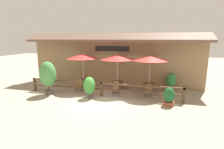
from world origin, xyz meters
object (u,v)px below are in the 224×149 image
at_px(potted_plant_entrance_palm, 89,86).
at_px(potted_plant_small_flowering, 171,81).
at_px(chair_middle_wallside, 120,83).
at_px(chair_far_wallside, 149,85).
at_px(potted_plant_broad_leaf, 48,75).
at_px(patio_umbrella_near, 83,56).
at_px(chair_far_streetside, 148,90).
at_px(potted_plant_tall_tropical, 169,97).
at_px(chair_near_wallside, 87,80).
at_px(patio_umbrella_middle, 118,57).
at_px(dining_table_far, 149,86).
at_px(patio_umbrella_far, 150,58).
at_px(dining_table_middle, 117,83).
at_px(chair_middle_streetside, 116,87).
at_px(dining_table_near, 84,81).
at_px(chair_near_streetside, 79,85).

relative_size(potted_plant_entrance_palm, potted_plant_small_flowering, 1.06).
distance_m(chair_middle_wallside, chair_far_wallside, 2.21).
bearing_deg(potted_plant_broad_leaf, patio_umbrella_near, 50.03).
xyz_separation_m(chair_middle_wallside, potted_plant_small_flowering, (3.73, 0.38, 0.25)).
xyz_separation_m(chair_far_streetside, potted_plant_tall_tropical, (1.22, -1.36, 0.05)).
distance_m(chair_near_wallside, potted_plant_tall_tropical, 6.79).
distance_m(chair_far_streetside, potted_plant_small_flowering, 2.31).
relative_size(patio_umbrella_near, patio_umbrella_middle, 1.00).
height_order(patio_umbrella_middle, dining_table_far, patio_umbrella_middle).
height_order(chair_far_wallside, potted_plant_entrance_palm, potted_plant_entrance_palm).
xyz_separation_m(chair_middle_wallside, patio_umbrella_far, (2.22, -0.68, 2.04)).
bearing_deg(chair_far_streetside, dining_table_middle, 170.90).
xyz_separation_m(chair_near_wallside, potted_plant_small_flowering, (6.49, 0.31, 0.25)).
bearing_deg(chair_far_wallside, potted_plant_tall_tropical, 110.07).
xyz_separation_m(chair_far_streetside, potted_plant_small_flowering, (1.52, 1.73, 0.25)).
bearing_deg(chair_middle_wallside, potted_plant_tall_tropical, 137.96).
bearing_deg(chair_middle_streetside, chair_near_wallside, 150.25).
height_order(patio_umbrella_near, potted_plant_tall_tropical, patio_umbrella_near).
bearing_deg(dining_table_middle, dining_table_near, 179.67).
height_order(chair_near_streetside, chair_middle_streetside, same).
bearing_deg(potted_plant_broad_leaf, chair_middle_wallside, 30.94).
bearing_deg(dining_table_near, dining_table_middle, -0.33).
xyz_separation_m(patio_umbrella_far, chair_far_wallside, (-0.01, 0.67, -2.04)).
xyz_separation_m(chair_middle_wallside, potted_plant_broad_leaf, (-4.43, -2.66, 0.92)).
relative_size(patio_umbrella_middle, potted_plant_broad_leaf, 1.18).
distance_m(chair_middle_streetside, potted_plant_entrance_palm, 2.01).
height_order(chair_near_wallside, potted_plant_entrance_palm, potted_plant_entrance_palm).
height_order(chair_far_streetside, potted_plant_entrance_palm, potted_plant_entrance_palm).
height_order(dining_table_near, chair_middle_streetside, chair_middle_streetside).
bearing_deg(chair_middle_wallside, patio_umbrella_far, 159.21).
relative_size(dining_table_middle, potted_plant_broad_leaf, 0.37).
relative_size(dining_table_near, chair_middle_streetside, 1.02).
xyz_separation_m(patio_umbrella_near, chair_near_wallside, (-0.04, 0.69, -2.04)).
distance_m(dining_table_near, potted_plant_entrance_palm, 2.42).
bearing_deg(chair_middle_streetside, chair_far_streetside, -5.64).
height_order(patio_umbrella_middle, potted_plant_broad_leaf, patio_umbrella_middle).
height_order(chair_near_wallside, patio_umbrella_middle, patio_umbrella_middle).
xyz_separation_m(dining_table_near, chair_far_streetside, (4.94, -0.73, -0.11)).
bearing_deg(potted_plant_entrance_palm, dining_table_far, 28.44).
bearing_deg(chair_far_wallside, patio_umbrella_far, 86.06).
bearing_deg(dining_table_far, chair_far_wallside, 90.43).
bearing_deg(dining_table_near, chair_near_wallside, 92.93).
bearing_deg(dining_table_far, potted_plant_small_flowering, 34.79).
xyz_separation_m(dining_table_near, potted_plant_tall_tropical, (6.16, -2.09, -0.06)).
distance_m(dining_table_near, potted_plant_broad_leaf, 2.77).
distance_m(patio_umbrella_near, potted_plant_small_flowering, 6.77).
distance_m(patio_umbrella_far, chair_far_wallside, 2.14).
distance_m(patio_umbrella_middle, chair_far_wallside, 3.11).
height_order(patio_umbrella_near, chair_middle_streetside, patio_umbrella_near).
bearing_deg(chair_far_wallside, potted_plant_entrance_palm, 31.61).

